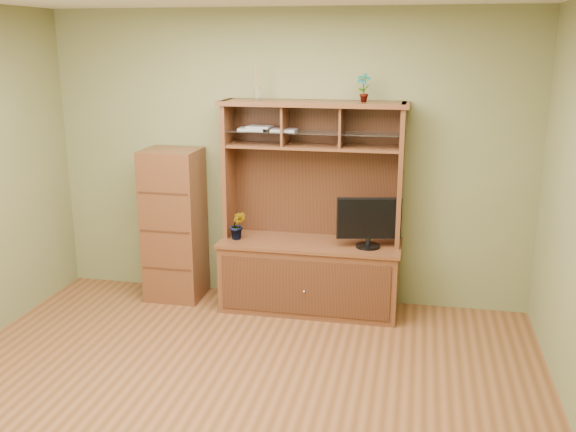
# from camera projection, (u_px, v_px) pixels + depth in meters

# --- Properties ---
(room) EXTENTS (4.54, 4.04, 2.74)m
(room) POSITION_uv_depth(u_px,v_px,m) (223.00, 212.00, 4.06)
(room) COLOR brown
(room) RESTS_ON ground
(media_hutch) EXTENTS (1.66, 0.61, 1.90)m
(media_hutch) POSITION_uv_depth(u_px,v_px,m) (310.00, 254.00, 5.86)
(media_hutch) COLOR #4E2B16
(media_hutch) RESTS_ON room
(monitor) EXTENTS (0.56, 0.22, 0.45)m
(monitor) POSITION_uv_depth(u_px,v_px,m) (369.00, 221.00, 5.58)
(monitor) COLOR black
(monitor) RESTS_ON media_hutch
(orchid_plant) EXTENTS (0.16, 0.13, 0.27)m
(orchid_plant) POSITION_uv_depth(u_px,v_px,m) (238.00, 225.00, 5.84)
(orchid_plant) COLOR #255D20
(orchid_plant) RESTS_ON media_hutch
(top_plant) EXTENTS (0.15, 0.12, 0.24)m
(top_plant) POSITION_uv_depth(u_px,v_px,m) (364.00, 88.00, 5.46)
(top_plant) COLOR #406C25
(top_plant) RESTS_ON media_hutch
(reed_diffuser) EXTENTS (0.06, 0.06, 0.30)m
(reed_diffuser) POSITION_uv_depth(u_px,v_px,m) (257.00, 86.00, 5.64)
(reed_diffuser) COLOR silver
(reed_diffuser) RESTS_ON media_hutch
(magazines) EXTENTS (0.52, 0.18, 0.04)m
(magazines) POSITION_uv_depth(u_px,v_px,m) (265.00, 129.00, 5.73)
(magazines) COLOR #AAAAAF
(magazines) RESTS_ON media_hutch
(side_cabinet) EXTENTS (0.51, 0.47, 1.44)m
(side_cabinet) POSITION_uv_depth(u_px,v_px,m) (174.00, 225.00, 6.09)
(side_cabinet) COLOR #4E2B16
(side_cabinet) RESTS_ON room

